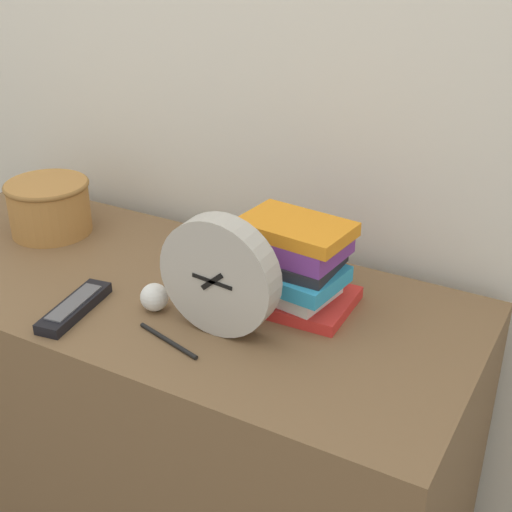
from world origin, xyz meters
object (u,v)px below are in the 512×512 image
Objects in this scene: tv_remote at (75,307)px; pen at (168,341)px; desk_clock at (219,276)px; crumpled_paper_ball at (154,297)px; book_stack at (291,265)px; basket at (49,205)px.

pen is (0.21, 0.00, -0.01)m from tv_remote.
tv_remote is 1.30× the size of pen.
desk_clock reaches higher than tv_remote.
book_stack is at bearing 34.89° from crumpled_paper_ball.
pen is at bearing -118.83° from book_stack.
tv_remote is at bearing -40.40° from basket.
desk_clock is 0.16m from book_stack.
desk_clock is at bearing 53.73° from pen.
tv_remote is 0.15m from crumpled_paper_ball.
book_stack is (0.07, 0.15, -0.03)m from desk_clock.
basket is 0.56m from pen.
desk_clock reaches higher than pen.
basket reaches higher than crumpled_paper_ball.
tv_remote is at bearing -179.37° from pen.
pen is at bearing -42.44° from crumpled_paper_ball.
desk_clock is at bearing -16.46° from basket.
crumpled_paper_ball is (-0.21, -0.15, -0.05)m from book_stack.
desk_clock is 4.13× the size of crumpled_paper_ball.
tv_remote is 3.56× the size of crumpled_paper_ball.
desk_clock is 1.16× the size of basket.
book_stack reaches higher than pen.
desk_clock is 0.58m from basket.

